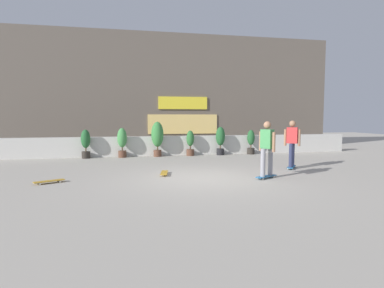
# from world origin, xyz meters

# --- Properties ---
(ground_plane) EXTENTS (48.00, 48.00, 0.00)m
(ground_plane) POSITION_xyz_m (0.00, 0.00, 0.00)
(ground_plane) COLOR #A8A093
(planter_wall) EXTENTS (18.00, 0.40, 0.90)m
(planter_wall) POSITION_xyz_m (0.00, 6.00, 0.45)
(planter_wall) COLOR beige
(planter_wall) RESTS_ON ground
(building_backdrop) EXTENTS (20.00, 2.08, 6.50)m
(building_backdrop) POSITION_xyz_m (0.00, 10.00, 3.25)
(building_backdrop) COLOR #60564C
(building_backdrop) RESTS_ON ground
(potted_plant_0) EXTENTS (0.40, 0.40, 1.27)m
(potted_plant_0) POSITION_xyz_m (-3.92, 5.55, 0.69)
(potted_plant_0) COLOR #2D2823
(potted_plant_0) RESTS_ON ground
(potted_plant_1) EXTENTS (0.43, 0.43, 1.32)m
(potted_plant_1) POSITION_xyz_m (-2.35, 5.55, 0.74)
(potted_plant_1) COLOR brown
(potted_plant_1) RESTS_ON ground
(potted_plant_2) EXTENTS (0.56, 0.56, 1.60)m
(potted_plant_2) POSITION_xyz_m (-0.77, 5.55, 0.94)
(potted_plant_2) COLOR brown
(potted_plant_2) RESTS_ON ground
(potted_plant_3) EXTENTS (0.36, 0.36, 1.18)m
(potted_plant_3) POSITION_xyz_m (0.77, 5.55, 0.62)
(potted_plant_3) COLOR brown
(potted_plant_3) RESTS_ON ground
(potted_plant_4) EXTENTS (0.44, 0.44, 1.34)m
(potted_plant_4) POSITION_xyz_m (2.23, 5.55, 0.76)
(potted_plant_4) COLOR black
(potted_plant_4) RESTS_ON ground
(potted_plant_5) EXTENTS (0.36, 0.36, 1.19)m
(potted_plant_5) POSITION_xyz_m (3.78, 5.55, 0.62)
(potted_plant_5) COLOR #2D2823
(potted_plant_5) RESTS_ON ground
(skater_mid_plaza) EXTENTS (0.64, 0.76, 1.70)m
(skater_mid_plaza) POSITION_xyz_m (3.51, 1.12, 0.94)
(skater_mid_plaza) COLOR #266699
(skater_mid_plaza) RESTS_ON ground
(skater_by_wall_right) EXTENTS (0.80, 0.56, 1.70)m
(skater_by_wall_right) POSITION_xyz_m (1.86, -0.41, 0.94)
(skater_by_wall_right) COLOR #266699
(skater_by_wall_right) RESTS_ON ground
(skateboard_near_camera) EXTENTS (0.80, 0.54, 0.08)m
(skateboard_near_camera) POSITION_xyz_m (-4.29, 0.15, 0.06)
(skateboard_near_camera) COLOR #BF8C26
(skateboard_near_camera) RESTS_ON ground
(skateboard_aside) EXTENTS (0.34, 0.82, 0.08)m
(skateboard_aside) POSITION_xyz_m (-1.04, 0.83, 0.06)
(skateboard_aside) COLOR #BF8C26
(skateboard_aside) RESTS_ON ground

